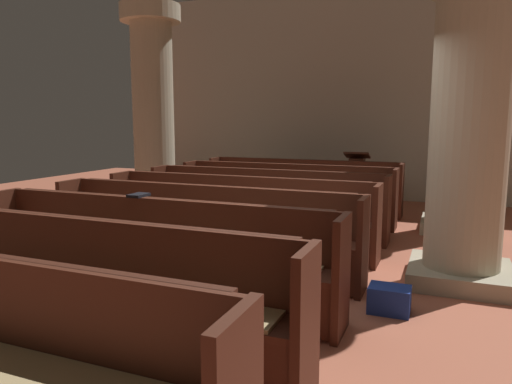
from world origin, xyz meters
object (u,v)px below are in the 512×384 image
object	(u,v)px
hymn_book	(139,195)
kneeler_box_blue	(389,299)
pillar_far_side	(153,106)
pew_row_0	(302,184)
pillar_aisle_rear	(472,92)
pew_row_2	(264,200)
pew_row_4	(200,227)
pew_row_1	(285,191)
pillar_aisle_side	(464,102)
pew_row_5	(148,249)
pew_row_3	(237,211)
pew_row_6	(69,282)
lectern	(356,183)

from	to	relation	value
hymn_book	kneeler_box_blue	bearing A→B (deg)	9.65
pillar_far_side	kneeler_box_blue	distance (m)	6.14
pew_row_0	pillar_aisle_rear	xyz separation A→B (m)	(2.69, -3.25, 1.44)
pew_row_0	pillar_far_side	world-z (taller)	pillar_far_side
pew_row_2	pew_row_4	world-z (taller)	same
pew_row_1	kneeler_box_blue	xyz separation A→B (m)	(2.09, -3.35, -0.39)
pillar_aisle_side	kneeler_box_blue	xyz separation A→B (m)	(-0.59, -3.62, -1.83)
pillar_aisle_rear	kneeler_box_blue	bearing A→B (deg)	-118.77
pillar_far_side	pillar_aisle_rear	xyz separation A→B (m)	(5.32, -2.38, 0.00)
pillar_far_side	pew_row_5	bearing A→B (deg)	-56.85
pillar_aisle_rear	pew_row_0	bearing A→B (deg)	129.55
pew_row_2	pillar_far_side	size ratio (longest dim) A/B	0.97
pillar_aisle_rear	hymn_book	world-z (taller)	pillar_aisle_rear
pew_row_3	hymn_book	world-z (taller)	hymn_book
pew_row_1	pew_row_6	xyz separation A→B (m)	(0.00, -4.91, 0.00)
pew_row_2	pew_row_3	size ratio (longest dim) A/B	1.00
pew_row_4	pillar_aisle_rear	size ratio (longest dim) A/B	0.97
pew_row_2	pillar_aisle_side	distance (m)	3.30
pew_row_3	kneeler_box_blue	bearing A→B (deg)	-33.40
pew_row_4	kneeler_box_blue	bearing A→B (deg)	-10.78
pew_row_6	hymn_book	distance (m)	1.28
pew_row_4	lectern	size ratio (longest dim) A/B	3.36
pew_row_2	pew_row_6	size ratio (longest dim) A/B	1.00
pew_row_5	hymn_book	xyz separation A→B (m)	(-0.22, 0.19, 0.46)
pew_row_5	pew_row_6	size ratio (longest dim) A/B	1.00
pew_row_1	pillar_aisle_side	size ratio (longest dim) A/B	0.97
kneeler_box_blue	pew_row_4	bearing A→B (deg)	169.22
pew_row_5	pew_row_6	bearing A→B (deg)	-90.00
pew_row_1	kneeler_box_blue	size ratio (longest dim) A/B	10.22
pew_row_1	pillar_aisle_rear	size ratio (longest dim) A/B	0.97
pew_row_6	pillar_aisle_rear	bearing A→B (deg)	44.53
pew_row_1	pew_row_2	size ratio (longest dim) A/B	1.00
lectern	pew_row_0	bearing A→B (deg)	-134.36
pew_row_0	pew_row_3	xyz separation A→B (m)	(0.00, -2.95, 0.00)
pillar_far_side	pew_row_4	bearing A→B (deg)	-49.19
pillar_aisle_rear	lectern	size ratio (longest dim) A/B	3.47
pew_row_3	pillar_aisle_side	distance (m)	3.78
kneeler_box_blue	pillar_aisle_side	bearing A→B (deg)	80.73
pew_row_6	pillar_far_side	distance (m)	5.85
pew_row_0	pew_row_1	world-z (taller)	same
pew_row_3	hymn_book	xyz separation A→B (m)	(-0.22, -1.78, 0.46)
pew_row_4	pew_row_6	bearing A→B (deg)	-90.00
lectern	pew_row_2	bearing A→B (deg)	-106.83
lectern	kneeler_box_blue	bearing A→B (deg)	-76.66
pew_row_2	pew_row_5	distance (m)	2.95
pillar_aisle_side	pillar_far_side	size ratio (longest dim) A/B	1.00
pillar_far_side	lectern	xyz separation A→B (m)	(3.50, 1.76, -1.50)
pew_row_5	pew_row_6	distance (m)	0.98
pillar_far_side	pew_row_2	bearing A→B (deg)	-22.43
pillar_aisle_rear	lectern	bearing A→B (deg)	113.84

